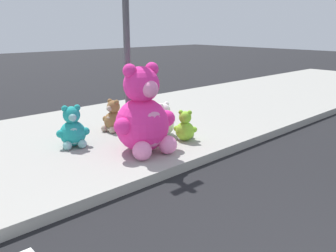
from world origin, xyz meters
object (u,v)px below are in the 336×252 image
(plush_brown, at_px, (113,118))
(plush_white, at_px, (163,122))
(plush_pink_large, at_px, (143,117))
(plush_lime, at_px, (185,128))
(sign_pole, at_px, (127,42))
(plush_teal, at_px, (73,130))
(plush_tan, at_px, (142,116))

(plush_brown, bearing_deg, plush_white, -58.62)
(plush_white, bearing_deg, plush_pink_large, -151.32)
(plush_lime, xyz_separation_m, plush_white, (-0.10, 0.48, 0.03))
(sign_pole, relative_size, plush_lime, 5.84)
(plush_teal, bearing_deg, plush_pink_large, -53.95)
(plush_tan, height_order, plush_white, plush_white)
(plush_teal, height_order, plush_white, plush_teal)
(sign_pole, relative_size, plush_tan, 5.59)
(plush_teal, height_order, plush_brown, plush_teal)
(plush_teal, relative_size, plush_brown, 1.14)
(plush_brown, distance_m, plush_white, 1.00)
(plush_pink_large, height_order, plush_white, plush_pink_large)
(plush_tan, relative_size, plush_brown, 0.92)
(plush_tan, bearing_deg, plush_pink_large, -127.20)
(plush_lime, relative_size, plush_teal, 0.78)
(plush_pink_large, bearing_deg, plush_white, 28.68)
(plush_pink_large, distance_m, plush_teal, 1.26)
(plush_tan, distance_m, plush_brown, 0.59)
(plush_tan, height_order, plush_brown, plush_brown)
(plush_brown, bearing_deg, plush_pink_large, -102.26)
(plush_teal, bearing_deg, plush_tan, 4.28)
(plush_lime, height_order, plush_teal, plush_teal)
(plush_lime, bearing_deg, plush_pink_large, 177.42)
(plush_tan, distance_m, plush_white, 0.67)
(plush_pink_large, xyz_separation_m, plush_teal, (-0.72, 0.99, -0.28))
(plush_teal, xyz_separation_m, plush_brown, (1.00, 0.30, -0.03))
(plush_lime, bearing_deg, sign_pole, 139.85)
(plush_lime, xyz_separation_m, plush_brown, (-0.62, 1.33, 0.03))
(plush_brown, height_order, plush_white, plush_white)
(plush_lime, height_order, plush_white, plush_white)
(plush_tan, bearing_deg, plush_brown, 162.19)
(plush_teal, bearing_deg, plush_brown, 16.53)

